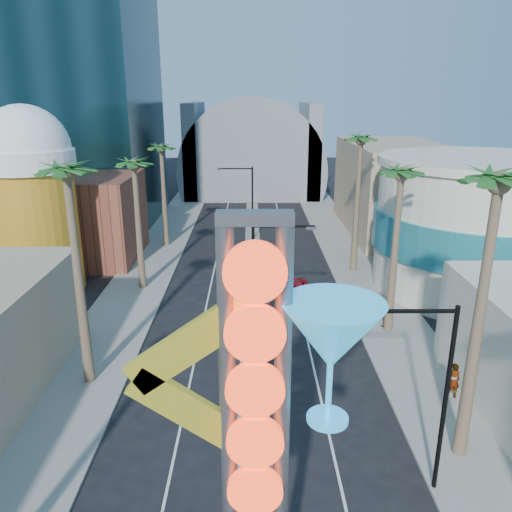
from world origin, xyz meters
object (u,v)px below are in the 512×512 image
at_px(pedestrian_a, 453,380).
at_px(neon_sign, 286,409).
at_px(red_pickup, 294,293).
at_px(pedestrian_b, 385,315).

bearing_deg(pedestrian_a, neon_sign, 52.29).
distance_m(neon_sign, pedestrian_a, 15.88).
bearing_deg(pedestrian_a, red_pickup, -58.61).
xyz_separation_m(neon_sign, pedestrian_a, (9.41, 11.21, -6.17)).
distance_m(neon_sign, pedestrian_b, 22.08).
xyz_separation_m(red_pickup, pedestrian_b, (5.81, -4.50, 0.24)).
height_order(neon_sign, red_pickup, neon_sign).
distance_m(red_pickup, pedestrian_b, 7.35).
bearing_deg(neon_sign, red_pickup, 84.61).
relative_size(red_pickup, pedestrian_b, 3.22).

